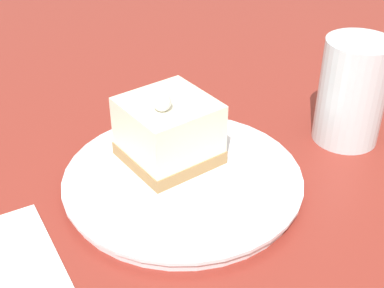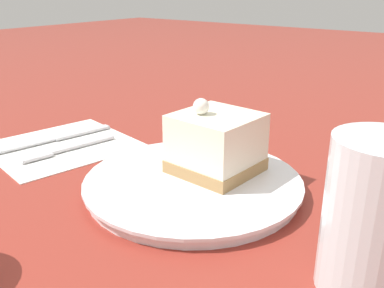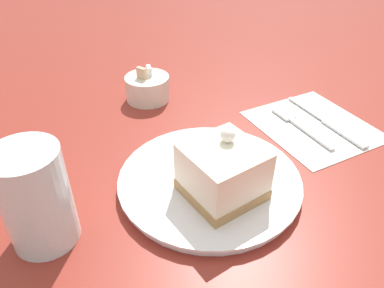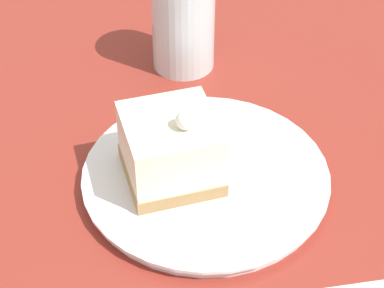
{
  "view_description": "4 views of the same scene",
  "coord_description": "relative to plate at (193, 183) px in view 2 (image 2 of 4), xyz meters",
  "views": [
    {
      "loc": [
        0.29,
        0.35,
        0.37
      ],
      "look_at": [
        -0.02,
        -0.02,
        0.05
      ],
      "focal_mm": 50.0,
      "sensor_mm": 36.0,
      "label": 1
    },
    {
      "loc": [
        -0.29,
        0.35,
        0.24
      ],
      "look_at": [
        -0.02,
        -0.0,
        0.07
      ],
      "focal_mm": 40.0,
      "sensor_mm": 36.0,
      "label": 2
    },
    {
      "loc": [
        -0.28,
        -0.32,
        0.37
      ],
      "look_at": [
        -0.02,
        0.0,
        0.07
      ],
      "focal_mm": 35.0,
      "sensor_mm": 36.0,
      "label": 3
    },
    {
      "loc": [
        0.45,
        -0.2,
        0.49
      ],
      "look_at": [
        -0.02,
        -0.03,
        0.05
      ],
      "focal_mm": 60.0,
      "sensor_mm": 36.0,
      "label": 4
    }
  ],
  "objects": [
    {
      "name": "knife",
      "position": [
        0.27,
        -0.02,
        -0.0
      ],
      "size": [
        0.05,
        0.19,
        0.0
      ],
      "rotation": [
        0.0,
        0.0,
        -0.2
      ],
      "color": "silver",
      "rests_on": "napkin"
    },
    {
      "name": "cake_slice",
      "position": [
        -0.01,
        -0.04,
        0.04
      ],
      "size": [
        0.1,
        0.1,
        0.09
      ],
      "rotation": [
        0.0,
        0.0,
        -0.07
      ],
      "color": "#AD8451",
      "rests_on": "plate"
    },
    {
      "name": "plate",
      "position": [
        0.0,
        0.0,
        0.0
      ],
      "size": [
        0.26,
        0.26,
        0.02
      ],
      "color": "white",
      "rests_on": "ground_plane"
    },
    {
      "name": "ground_plane",
      "position": [
        0.01,
        0.02,
        -0.01
      ],
      "size": [
        4.0,
        4.0,
        0.0
      ],
      "primitive_type": "plane",
      "color": "maroon"
    },
    {
      "name": "fork",
      "position": [
        0.23,
        0.02,
        -0.0
      ],
      "size": [
        0.04,
        0.15,
        0.0
      ],
      "rotation": [
        0.0,
        0.0,
        -0.2
      ],
      "color": "silver",
      "rests_on": "napkin"
    },
    {
      "name": "drinking_glass",
      "position": [
        -0.22,
        0.05,
        0.06
      ],
      "size": [
        0.08,
        0.08,
        0.13
      ],
      "color": "silver",
      "rests_on": "ground_plane"
    },
    {
      "name": "napkin",
      "position": [
        0.25,
        0.0,
        -0.01
      ],
      "size": [
        0.22,
        0.23,
        0.0
      ],
      "rotation": [
        0.0,
        0.0,
        -0.19
      ],
      "color": "white",
      "rests_on": "ground_plane"
    }
  ]
}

